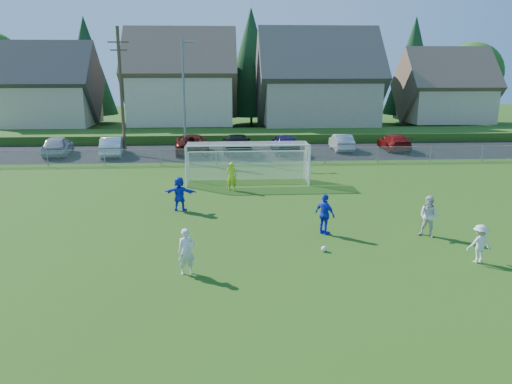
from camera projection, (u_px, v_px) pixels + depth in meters
ground at (273, 300)px, 15.23m from camera, size 160.00×160.00×0.00m
asphalt_lot at (241, 152)px, 41.85m from camera, size 60.00×60.00×0.00m
grass_embankment at (238, 135)px, 49.01m from camera, size 70.00×6.00×0.80m
soccer_ball at (324, 249)px, 19.20m from camera, size 0.22×0.22×0.22m
player_white_a at (187, 252)px, 16.96m from camera, size 0.65×0.50×1.61m
player_white_b at (429, 217)px, 20.70m from camera, size 1.08×1.03×1.76m
player_white_c at (479, 244)px, 17.99m from camera, size 0.99×0.65×1.43m
player_blue_a at (325, 214)px, 21.04m from camera, size 0.96×1.06×1.74m
player_blue_b at (180, 194)px, 24.56m from camera, size 1.65×0.76×1.71m
goalkeeper at (232, 176)px, 28.62m from camera, size 0.61×0.40×1.66m
car_a at (58, 146)px, 39.98m from camera, size 2.42×4.91×1.61m
car_b at (112, 146)px, 39.90m from camera, size 2.22×4.80×1.52m
car_c at (191, 144)px, 41.09m from camera, size 3.15×5.92×1.59m
car_d at (237, 144)px, 40.90m from camera, size 2.30×5.55×1.60m
car_e at (285, 144)px, 40.88m from camera, size 2.17×4.91×1.64m
car_f at (341, 142)px, 42.41m from camera, size 1.61×4.29×1.40m
car_g at (394, 142)px, 42.57m from camera, size 2.08×4.84×1.39m
soccer_goal at (248, 156)px, 30.37m from camera, size 7.42×1.90×2.50m
chainlink_fence at (244, 156)px, 36.37m from camera, size 52.06×0.06×1.20m
streetlight at (184, 94)px, 38.94m from camera, size 1.38×0.18×9.00m
utility_pole at (121, 90)px, 39.52m from camera, size 1.60×0.26×10.00m
houses_row at (254, 63)px, 54.67m from camera, size 53.90×11.45×13.27m
tree_row at (243, 67)px, 60.79m from camera, size 65.98×12.36×13.80m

